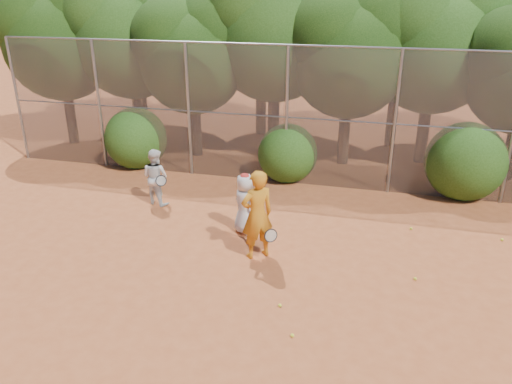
# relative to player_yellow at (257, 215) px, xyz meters

# --- Properties ---
(ground) EXTENTS (80.00, 80.00, 0.00)m
(ground) POSITION_rel_player_yellow_xyz_m (0.72, -1.52, -1.00)
(ground) COLOR #9D4923
(ground) RESTS_ON ground
(fence_back) EXTENTS (20.05, 0.09, 4.03)m
(fence_back) POSITION_rel_player_yellow_xyz_m (0.60, 4.48, 1.05)
(fence_back) COLOR gray
(fence_back) RESTS_ON ground
(tree_0) EXTENTS (4.38, 3.81, 6.00)m
(tree_0) POSITION_rel_player_yellow_xyz_m (-8.72, 6.52, 2.93)
(tree_0) COLOR black
(tree_0) RESTS_ON ground
(tree_1) EXTENTS (4.64, 4.03, 6.35)m
(tree_1) POSITION_rel_player_yellow_xyz_m (-6.22, 7.02, 3.16)
(tree_1) COLOR black
(tree_1) RESTS_ON ground
(tree_2) EXTENTS (3.99, 3.47, 5.47)m
(tree_2) POSITION_rel_player_yellow_xyz_m (-3.73, 6.31, 2.58)
(tree_2) COLOR black
(tree_2) RESTS_ON ground
(tree_3) EXTENTS (4.89, 4.26, 6.70)m
(tree_3) POSITION_rel_player_yellow_xyz_m (-1.22, 7.32, 3.39)
(tree_3) COLOR black
(tree_3) RESTS_ON ground
(tree_4) EXTENTS (4.19, 3.64, 5.73)m
(tree_4) POSITION_rel_player_yellow_xyz_m (1.27, 6.71, 2.76)
(tree_4) COLOR black
(tree_4) RESTS_ON ground
(tree_5) EXTENTS (4.51, 3.92, 6.17)m
(tree_5) POSITION_rel_player_yellow_xyz_m (3.78, 7.52, 3.05)
(tree_5) COLOR black
(tree_5) RESTS_ON ground
(tree_9) EXTENTS (4.83, 4.20, 6.62)m
(tree_9) POSITION_rel_player_yellow_xyz_m (-7.22, 9.32, 3.34)
(tree_9) COLOR black
(tree_9) RESTS_ON ground
(tree_10) EXTENTS (5.15, 4.48, 7.06)m
(tree_10) POSITION_rel_player_yellow_xyz_m (-2.21, 9.52, 3.63)
(tree_10) COLOR black
(tree_10) RESTS_ON ground
(tree_11) EXTENTS (4.64, 4.03, 6.35)m
(tree_11) POSITION_rel_player_yellow_xyz_m (2.78, 9.12, 3.16)
(tree_11) COLOR black
(tree_11) RESTS_ON ground
(bush_0) EXTENTS (2.00, 2.00, 2.00)m
(bush_0) POSITION_rel_player_yellow_xyz_m (-5.28, 4.78, -0.00)
(bush_0) COLOR #204411
(bush_0) RESTS_ON ground
(bush_1) EXTENTS (1.80, 1.80, 1.80)m
(bush_1) POSITION_rel_player_yellow_xyz_m (-0.28, 4.78, -0.10)
(bush_1) COLOR #204411
(bush_1) RESTS_ON ground
(bush_2) EXTENTS (2.20, 2.20, 2.20)m
(bush_2) POSITION_rel_player_yellow_xyz_m (4.72, 4.78, 0.10)
(bush_2) COLOR #204411
(bush_2) RESTS_ON ground
(player_yellow) EXTENTS (0.93, 0.83, 2.01)m
(player_yellow) POSITION_rel_player_yellow_xyz_m (0.00, 0.00, 0.00)
(player_yellow) COLOR #C77817
(player_yellow) RESTS_ON ground
(player_teen) EXTENTS (0.86, 0.81, 1.51)m
(player_teen) POSITION_rel_player_yellow_xyz_m (-0.56, 1.04, -0.25)
(player_teen) COLOR silver
(player_teen) RESTS_ON ground
(player_white) EXTENTS (0.90, 0.79, 1.54)m
(player_white) POSITION_rel_player_yellow_xyz_m (-3.34, 2.08, -0.23)
(player_white) COLOR silver
(player_white) RESTS_ON ground
(ball_0) EXTENTS (0.07, 0.07, 0.07)m
(ball_0) POSITION_rel_player_yellow_xyz_m (3.32, 2.15, -0.97)
(ball_0) COLOR #CDD126
(ball_0) RESTS_ON ground
(ball_1) EXTENTS (0.07, 0.07, 0.07)m
(ball_1) POSITION_rel_player_yellow_xyz_m (1.26, -2.50, -0.97)
(ball_1) COLOR #CDD126
(ball_1) RESTS_ON ground
(ball_2) EXTENTS (0.07, 0.07, 0.07)m
(ball_2) POSITION_rel_player_yellow_xyz_m (3.34, -0.14, -0.97)
(ball_2) COLOR #CDD126
(ball_2) RESTS_ON ground
(ball_3) EXTENTS (0.07, 0.07, 0.07)m
(ball_3) POSITION_rel_player_yellow_xyz_m (0.88, -1.72, -0.97)
(ball_3) COLOR #CDD126
(ball_3) RESTS_ON ground
(ball_4) EXTENTS (0.07, 0.07, 0.07)m
(ball_4) POSITION_rel_player_yellow_xyz_m (5.36, 2.09, -0.97)
(ball_4) COLOR #CDD126
(ball_4) RESTS_ON ground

